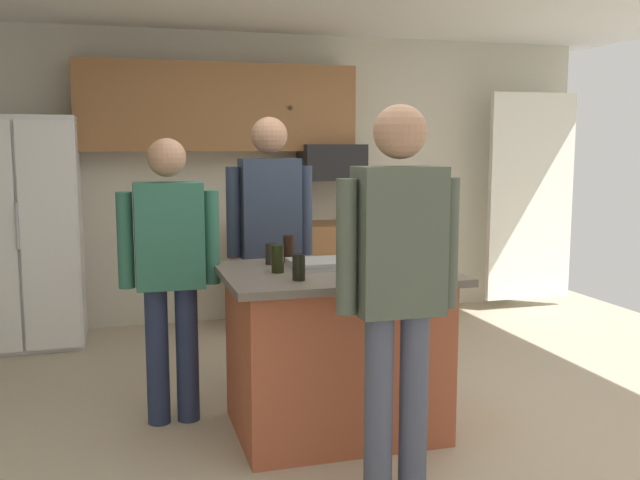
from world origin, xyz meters
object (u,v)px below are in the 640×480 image
glass_stout_tall (299,267)px  glass_dark_ale (278,259)px  glass_pilsner (271,254)px  glass_short_whisky (379,262)px  kitchen_island (335,349)px  refrigerator (24,232)px  mug_ceramic_white (420,268)px  microwave_over_range (332,162)px  person_elder_center (170,262)px  tumbler_amber (289,249)px  mug_blue_stoneware (390,257)px  person_host_foreground (270,232)px  person_guest_right (398,275)px  serving_tray (329,263)px

glass_stout_tall → glass_dark_ale: 0.25m
glass_pilsner → glass_short_whisky: bearing=-42.3°
kitchen_island → glass_dark_ale: 0.62m
refrigerator → mug_ceramic_white: size_ratio=14.56×
microwave_over_range → person_elder_center: 2.69m
microwave_over_range → glass_dark_ale: bearing=-113.2°
tumbler_amber → glass_stout_tall: bearing=-98.5°
mug_blue_stoneware → person_host_foreground: bearing=123.4°
glass_short_whisky → person_host_foreground: bearing=111.1°
glass_stout_tall → glass_dark_ale: (-0.06, 0.24, 0.01)m
person_guest_right → glass_dark_ale: 0.90m
microwave_over_range → glass_pilsner: bearing=-115.2°
person_elder_center → mug_ceramic_white: bearing=-6.3°
refrigerator → glass_short_whisky: 3.26m
person_guest_right → microwave_over_range: bearing=-14.2°
mug_blue_stoneware → serving_tray: mug_blue_stoneware is taller
glass_dark_ale → glass_pilsner: bearing=85.4°
mug_ceramic_white → serving_tray: mug_ceramic_white is taller
serving_tray → glass_stout_tall: bearing=-127.9°
glass_dark_ale → serving_tray: size_ratio=0.34×
kitchen_island → person_elder_center: bearing=156.9°
microwave_over_range → glass_stout_tall: size_ratio=4.12×
glass_short_whisky → serving_tray: bearing=126.8°
person_elder_center → glass_short_whisky: person_elder_center is taller
person_elder_center → glass_stout_tall: person_elder_center is taller
person_elder_center → glass_short_whisky: bearing=-4.2°
microwave_over_range → mug_blue_stoneware: (-0.40, -2.45, -0.47)m
refrigerator → mug_ceramic_white: 3.49m
mug_ceramic_white → serving_tray: bearing=131.9°
glass_dark_ale → tumbler_amber: (0.14, 0.31, 0.00)m
kitchen_island → glass_stout_tall: 0.64m
tumbler_amber → glass_pilsner: size_ratio=1.30×
kitchen_island → person_guest_right: person_guest_right is taller
refrigerator → person_guest_right: 3.71m
person_elder_center → mug_ceramic_white: size_ratio=13.10×
serving_tray → glass_short_whisky: bearing=-53.2°
microwave_over_range → glass_dark_ale: size_ratio=3.70×
person_elder_center → person_host_foreground: 0.82m
person_host_foreground → glass_short_whisky: size_ratio=14.29×
person_host_foreground → tumbler_amber: (0.01, -0.51, -0.04)m
microwave_over_range → kitchen_island: (-0.73, -2.47, -0.98)m
microwave_over_range → glass_short_whisky: (-0.54, -2.65, -0.46)m
kitchen_island → glass_pilsner: bearing=138.0°
glass_short_whisky → mug_ceramic_white: 0.23m
mug_blue_stoneware → glass_pilsner: 0.69m
glass_short_whisky → person_guest_right: bearing=-103.7°
mug_blue_stoneware → glass_short_whisky: size_ratio=1.06×
person_elder_center → serving_tray: person_elder_center is taller
glass_stout_tall → mug_ceramic_white: size_ratio=1.08×
person_guest_right → person_host_foreground: person_host_foreground is taller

